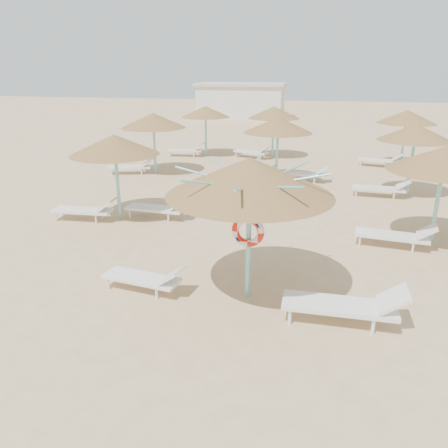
# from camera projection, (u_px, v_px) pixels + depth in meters

# --- Properties ---
(ground) EXTENTS (120.00, 120.00, 0.00)m
(ground) POSITION_uv_depth(u_px,v_px,m) (225.00, 299.00, 9.21)
(ground) COLOR tan
(ground) RESTS_ON ground
(main_palapa) EXTENTS (3.34, 3.34, 2.99)m
(main_palapa) POSITION_uv_depth(u_px,v_px,m) (250.00, 177.00, 8.49)
(main_palapa) COLOR #78CCD0
(main_palapa) RESTS_ON ground
(lounger_main_a) EXTENTS (1.91, 0.83, 0.67)m
(lounger_main_a) POSITION_uv_depth(u_px,v_px,m) (146.00, 278.00, 9.45)
(lounger_main_a) COLOR white
(lounger_main_a) RESTS_ON ground
(lounger_main_b) EXTENTS (2.29, 0.70, 0.83)m
(lounger_main_b) POSITION_uv_depth(u_px,v_px,m) (348.00, 305.00, 8.23)
(lounger_main_b) COLOR white
(lounger_main_b) RESTS_ON ground
(palapa_field) EXTENTS (20.58, 14.34, 2.72)m
(palapa_field) POSITION_uv_depth(u_px,v_px,m) (308.00, 129.00, 17.30)
(palapa_field) COLOR #78CCD0
(palapa_field) RESTS_ON ground
(service_hut) EXTENTS (8.40, 4.40, 3.25)m
(service_hut) POSITION_uv_depth(u_px,v_px,m) (241.00, 100.00, 42.05)
(service_hut) COLOR silver
(service_hut) RESTS_ON ground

